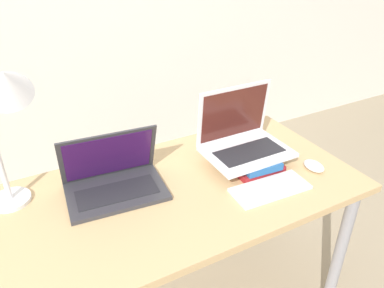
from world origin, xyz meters
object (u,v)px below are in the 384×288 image
(book_stack, at_px, (248,158))
(desk_lamp, at_px, (5,99))
(laptop_left, at_px, (114,180))
(wireless_keyboard, at_px, (270,188))
(mouse, at_px, (314,166))
(laptop_on_books, at_px, (243,139))

(book_stack, relative_size, desk_lamp, 0.53)
(laptop_left, height_order, wireless_keyboard, laptop_left)
(book_stack, relative_size, mouse, 3.01)
(book_stack, distance_m, wireless_keyboard, 0.20)
(book_stack, bearing_deg, wireless_keyboard, -100.74)
(desk_lamp, bearing_deg, mouse, -17.44)
(wireless_keyboard, relative_size, desk_lamp, 0.57)
(laptop_left, distance_m, mouse, 0.80)
(wireless_keyboard, bearing_deg, book_stack, 79.26)
(wireless_keyboard, distance_m, desk_lamp, 0.96)
(laptop_left, distance_m, laptop_on_books, 0.54)
(laptop_on_books, height_order, mouse, laptop_on_books)
(wireless_keyboard, height_order, mouse, mouse)
(mouse, bearing_deg, desk_lamp, 162.56)
(laptop_left, relative_size, mouse, 3.96)
(desk_lamp, bearing_deg, laptop_left, -15.35)
(laptop_on_books, distance_m, wireless_keyboard, 0.24)
(laptop_left, relative_size, laptop_on_books, 1.11)
(laptop_left, height_order, book_stack, laptop_left)
(laptop_left, bearing_deg, book_stack, -8.62)
(laptop_left, bearing_deg, laptop_on_books, -6.03)
(laptop_on_books, bearing_deg, mouse, -40.73)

